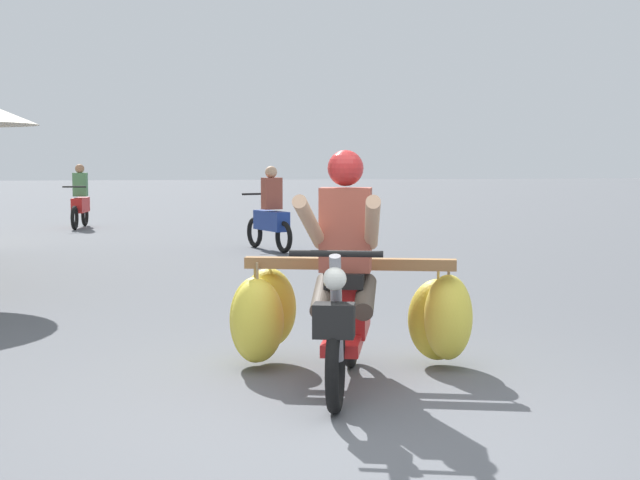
# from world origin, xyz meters

# --- Properties ---
(ground_plane) EXTENTS (120.00, 120.00, 0.00)m
(ground_plane) POSITION_xyz_m (0.00, 0.00, 0.00)
(ground_plane) COLOR #56595E
(motorbike_main_loaded) EXTENTS (1.85, 1.96, 1.58)m
(motorbike_main_loaded) POSITION_xyz_m (0.16, 1.36, 0.48)
(motorbike_main_loaded) COLOR black
(motorbike_main_loaded) RESTS_ON ground
(motorbike_distant_ahead_left) EXTENTS (0.73, 1.55, 1.40)m
(motorbike_distant_ahead_left) POSITION_xyz_m (0.60, 9.96, 0.57)
(motorbike_distant_ahead_left) COLOR black
(motorbike_distant_ahead_left) RESTS_ON ground
(motorbike_distant_ahead_right) EXTENTS (0.50, 1.62, 1.40)m
(motorbike_distant_ahead_right) POSITION_xyz_m (-3.01, 15.57, 0.57)
(motorbike_distant_ahead_right) COLOR black
(motorbike_distant_ahead_right) RESTS_ON ground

